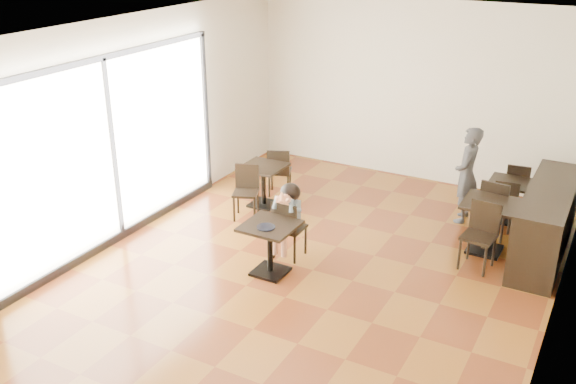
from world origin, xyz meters
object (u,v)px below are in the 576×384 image
Objects in this scene: child at (290,221)px; chair_mid_a at (496,208)px; cafe_table_left at (263,186)px; chair_mid_b at (479,237)px; child_chair at (290,228)px; cafe_table_back at (508,201)px; child_table at (270,249)px; chair_back_a at (517,186)px; chair_left_b at (246,193)px; cafe_table_mid at (487,227)px; chair_left_a at (280,171)px; chair_back_b at (503,211)px; adult_patron at (467,175)px.

child is 3.14m from chair_mid_a.
chair_mid_b is at bearing -6.52° from cafe_table_left.
child_chair reaches higher than cafe_table_back.
child_table is 4.51m from chair_back_a.
chair_left_b reaches higher than cafe_table_back.
cafe_table_mid is (2.40, 1.47, -0.16)m from child.
child is 1.28× the size of chair_left_a.
child_chair reaches higher than chair_back_a.
chair_left_b is 1.06× the size of chair_back_b.
adult_patron is at bearing 122.05° from cafe_table_mid.
cafe_table_back is 4.13m from chair_left_b.
chair_left_a is at bearing -57.16° from child_chair.
child reaches higher than cafe_table_left.
child is 1.81m from cafe_table_left.
adult_patron is at bearing 154.13° from chair_back_b.
adult_patron is at bearing 5.61° from chair_left_b.
cafe_table_mid is 1.08× the size of cafe_table_left.
cafe_table_left is (-1.22, 1.33, -0.19)m from child.
chair_mid_b is at bearing -90.00° from cafe_table_mid.
cafe_table_left is 0.77× the size of chair_mid_b.
chair_mid_b reaches higher than chair_left_a.
cafe_table_left is at bearing -76.31° from adult_patron.
chair_mid_b is 1.08× the size of chair_left_a.
cafe_table_mid is at bearing 2.18° from cafe_table_left.
chair_back_b reaches higher than cafe_table_left.
adult_patron is (1.84, 2.91, 0.40)m from child_table.
cafe_table_mid is 3.61m from cafe_table_left.
cafe_table_back is (2.46, 2.66, -0.10)m from child_chair.
adult_patron is 1.13m from chair_back_a.
chair_mid_a reaches higher than chair_left_a.
cafe_table_left is at bearing 132.35° from child.
child is 0.71× the size of adult_patron.
chair_left_a is (-3.68, -0.77, 0.09)m from cafe_table_back.
chair_left_a reaches higher than chair_back_b.
adult_patron reaches higher than child.
child_chair is 2.81m from cafe_table_mid.
cafe_table_mid is 3.63m from chair_left_a.
child_chair is 3.62m from cafe_table_back.
chair_back_b is at bearing 81.51° from cafe_table_mid.
child_table is at bearing 94.90° from chair_left_a.
child_table is 0.85× the size of chair_left_b.
chair_mid_a is 1.08× the size of chair_left_a.
chair_mid_a is (-0.06, -0.64, 0.13)m from cafe_table_back.
chair_left_b is (-1.22, 1.33, 0.06)m from child_table.
chair_back_a is (0.65, 0.85, -0.36)m from adult_patron.
child_table is at bearing -139.86° from cafe_table_mid.
chair_back_a is at bearing 26.82° from cafe_table_left.
child is 1.18× the size of chair_mid_b.
cafe_table_left is at bearing -177.82° from cafe_table_mid.
cafe_table_back is (2.46, 2.66, -0.21)m from child.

